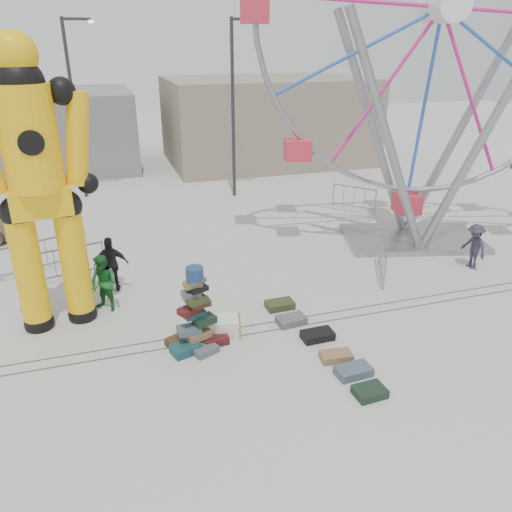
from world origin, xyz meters
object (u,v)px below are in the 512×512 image
object	(u,v)px
barricade_wheel_back	(354,198)
pedestrian_grey	(474,246)
lamp_post_right	(235,101)
steamer_trunk	(221,327)
barricade_wheel_front	(382,261)
barricade_dummy_c	(72,262)
pedestrian_red	(77,292)
crash_test_dummy	(37,180)
suitcase_tower	(196,324)
lamp_post_left	(75,102)
ferris_wheel	(438,42)
pedestrian_black	(111,265)
barricade_dummy_b	(31,258)
pedestrian_green	(104,284)

from	to	relation	value
barricade_wheel_back	pedestrian_grey	xyz separation A→B (m)	(0.85, -6.80, 0.22)
lamp_post_right	steamer_trunk	size ratio (longest dim) A/B	7.98
barricade_wheel_front	lamp_post_right	bearing A→B (deg)	37.80
lamp_post_right	pedestrian_grey	xyz separation A→B (m)	(5.29, -10.62, -3.71)
barricade_dummy_c	pedestrian_red	distance (m)	2.79
pedestrian_red	crash_test_dummy	bearing A→B (deg)	166.57
suitcase_tower	crash_test_dummy	bearing A→B (deg)	132.58
crash_test_dummy	steamer_trunk	world-z (taller)	crash_test_dummy
crash_test_dummy	barricade_dummy_c	xyz separation A→B (m)	(0.25, 2.83, -3.41)
pedestrian_red	barricade_wheel_back	bearing A→B (deg)	8.34
lamp_post_left	ferris_wheel	xyz separation A→B (m)	(11.78, -9.93, 2.51)
pedestrian_red	pedestrian_black	distance (m)	1.76
barricade_dummy_c	pedestrian_black	world-z (taller)	pedestrian_black
lamp_post_left	crash_test_dummy	size ratio (longest dim) A/B	1.06
steamer_trunk	pedestrian_grey	bearing A→B (deg)	21.03
lamp_post_left	barricade_dummy_c	world-z (taller)	lamp_post_left
lamp_post_right	barricade_wheel_back	bearing A→B (deg)	-40.69
barricade_dummy_c	barricade_wheel_back	bearing A→B (deg)	4.71
lamp_post_left	suitcase_tower	distance (m)	15.19
barricade_wheel_back	suitcase_tower	bearing A→B (deg)	-86.65
suitcase_tower	barricade_wheel_front	size ratio (longest dim) A/B	1.08
barricade_dummy_b	barricade_dummy_c	distance (m)	1.51
suitcase_tower	steamer_trunk	xyz separation A→B (m)	(0.68, 0.27, -0.37)
lamp_post_left	barricade_dummy_c	distance (m)	10.27
lamp_post_right	crash_test_dummy	bearing A→B (deg)	-126.88
crash_test_dummy	steamer_trunk	xyz separation A→B (m)	(3.98, -1.89, -3.73)
lamp_post_left	pedestrian_grey	distance (m)	18.00
lamp_post_left	crash_test_dummy	bearing A→B (deg)	-93.41
crash_test_dummy	barricade_wheel_front	bearing A→B (deg)	-8.99
lamp_post_left	steamer_trunk	distance (m)	15.17
barricade_dummy_c	crash_test_dummy	bearing A→B (deg)	-107.50
crash_test_dummy	pedestrian_red	bearing A→B (deg)	-1.77
pedestrian_black	pedestrian_grey	xyz separation A→B (m)	(11.56, -1.85, -0.10)
barricade_wheel_front	pedestrian_red	xyz separation A→B (m)	(-9.28, 0.09, 0.27)
steamer_trunk	pedestrian_red	world-z (taller)	pedestrian_red
pedestrian_black	pedestrian_grey	world-z (taller)	pedestrian_black
suitcase_tower	ferris_wheel	distance (m)	12.09
pedestrian_green	pedestrian_black	size ratio (longest dim) A/B	0.96
crash_test_dummy	barricade_wheel_back	xyz separation A→B (m)	(12.17, 6.49, -3.41)
barricade_wheel_front	pedestrian_grey	size ratio (longest dim) A/B	1.30
barricade_wheel_back	pedestrian_green	size ratio (longest dim) A/B	1.20
barricade_wheel_front	lamp_post_left	bearing A→B (deg)	62.88
lamp_post_left	pedestrian_red	world-z (taller)	lamp_post_left
pedestrian_green	pedestrian_grey	world-z (taller)	pedestrian_green
lamp_post_left	pedestrian_black	world-z (taller)	lamp_post_left
steamer_trunk	pedestrian_green	size ratio (longest dim) A/B	0.60
crash_test_dummy	ferris_wheel	distance (m)	13.09
barricade_dummy_c	barricade_wheel_back	size ratio (longest dim) A/B	1.00
steamer_trunk	barricade_dummy_c	xyz separation A→B (m)	(-3.73, 4.71, 0.32)
ferris_wheel	steamer_trunk	size ratio (longest dim) A/B	14.17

